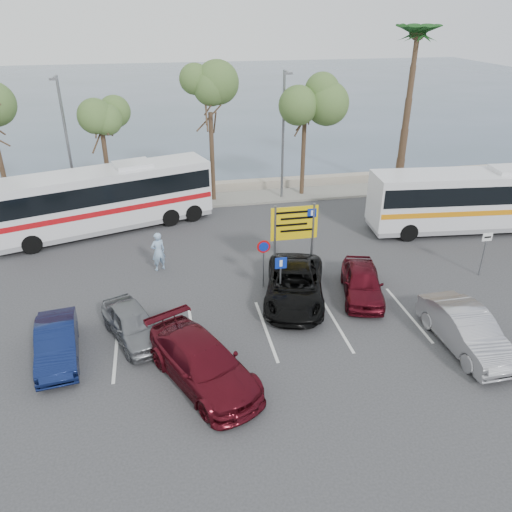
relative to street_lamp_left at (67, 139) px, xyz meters
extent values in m
plane|color=#313134|center=(10.00, -13.52, -4.60)|extent=(120.00, 120.00, 0.00)
cube|color=gray|center=(10.00, 0.48, -4.52)|extent=(44.00, 2.40, 0.15)
cube|color=#A29482|center=(10.00, 2.48, -4.30)|extent=(48.00, 0.80, 0.60)
plane|color=#394E5B|center=(10.00, 46.48, -4.59)|extent=(140.00, 140.00, 0.00)
cylinder|color=#382619|center=(-4.00, 0.48, -1.79)|extent=(0.28, 0.28, 5.32)
cylinder|color=#382619|center=(2.00, 0.48, -1.93)|extent=(0.28, 0.28, 5.04)
cylinder|color=#382619|center=(8.50, 0.48, -1.65)|extent=(0.28, 0.28, 5.60)
cylinder|color=#382619|center=(14.50, 0.48, -1.86)|extent=(0.28, 0.28, 5.18)
cylinder|color=#382619|center=(21.50, 0.48, 0.55)|extent=(0.48, 0.48, 10.00)
cylinder|color=slate|center=(0.00, 0.08, -0.45)|extent=(0.16, 0.16, 8.00)
cylinder|color=slate|center=(0.00, -0.37, 3.50)|extent=(0.12, 0.90, 0.12)
cube|color=slate|center=(0.00, -0.87, 3.45)|extent=(0.45, 0.25, 0.12)
cylinder|color=slate|center=(13.00, 0.08, -0.45)|extent=(0.16, 0.16, 8.00)
cylinder|color=slate|center=(13.00, -0.37, 3.50)|extent=(0.12, 0.90, 0.12)
cube|color=slate|center=(13.00, -0.87, 3.45)|extent=(0.45, 0.25, 0.12)
cylinder|color=slate|center=(10.10, -10.32, -2.80)|extent=(0.12, 0.12, 3.60)
cylinder|color=slate|center=(11.90, -10.32, -2.80)|extent=(0.12, 0.12, 3.60)
cube|color=yellow|center=(11.00, -10.32, -1.90)|extent=(2.20, 0.06, 1.60)
cube|color=#0C2699|center=(11.80, -10.36, -1.45)|extent=(0.42, 0.01, 0.42)
cylinder|color=slate|center=(9.40, -11.12, -3.50)|extent=(0.07, 0.07, 2.20)
cylinder|color=#B20C0C|center=(9.40, -11.15, -2.55)|extent=(0.60, 0.03, 0.60)
cylinder|color=slate|center=(9.80, -12.72, -3.50)|extent=(0.07, 0.07, 2.20)
cube|color=#0C2699|center=(9.80, -12.74, -2.60)|extent=(0.50, 0.03, 0.50)
cylinder|color=slate|center=(19.80, -12.02, -3.50)|extent=(0.07, 0.07, 2.20)
cube|color=white|center=(19.80, -12.04, -2.60)|extent=(0.50, 0.03, 0.40)
cube|color=silver|center=(1.98, -3.02, -2.57)|extent=(12.22, 6.10, 2.95)
cube|color=black|center=(1.98, -3.02, -2.05)|extent=(12.00, 6.06, 1.05)
cube|color=#AF0D13|center=(1.98, -3.02, -3.05)|extent=(12.11, 6.09, 0.30)
cube|color=gray|center=(1.98, -3.02, -4.05)|extent=(12.09, 6.03, 0.55)
cube|color=silver|center=(1.98, -3.02, -0.98)|extent=(2.39, 2.14, 0.24)
cube|color=silver|center=(22.38, -7.02, -2.63)|extent=(11.86, 3.55, 2.87)
cube|color=black|center=(22.38, -7.02, -2.12)|extent=(11.63, 3.57, 1.02)
cube|color=orange|center=(22.38, -7.02, -3.09)|extent=(11.74, 3.57, 0.29)
cube|color=gray|center=(22.38, -7.02, -4.06)|extent=(11.74, 3.52, 0.54)
cube|color=silver|center=(22.38, -7.02, -1.08)|extent=(2.08, 1.73, 0.23)
imported|color=slate|center=(3.67, -14.02, -3.94)|extent=(2.87, 4.14, 1.31)
imported|color=#0E1944|center=(1.00, -14.76, -3.95)|extent=(1.89, 4.10, 1.30)
imported|color=#510D17|center=(6.07, -17.02, -3.84)|extent=(4.18, 5.62, 1.51)
imported|color=#4E0B15|center=(13.50, -12.77, -3.90)|extent=(2.71, 4.42, 1.41)
imported|color=black|center=(10.50, -12.51, -3.86)|extent=(3.85, 5.82, 1.49)
imported|color=#98979D|center=(15.90, -17.02, -3.84)|extent=(1.74, 4.65, 1.52)
imported|color=#94B6D8|center=(4.77, -8.52, -3.62)|extent=(0.84, 0.72, 1.96)
imported|color=#2F3347|center=(21.00, -7.02, -3.82)|extent=(0.92, 0.96, 1.56)
camera|label=1|loc=(5.25, -30.56, 6.97)|focal=35.00mm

